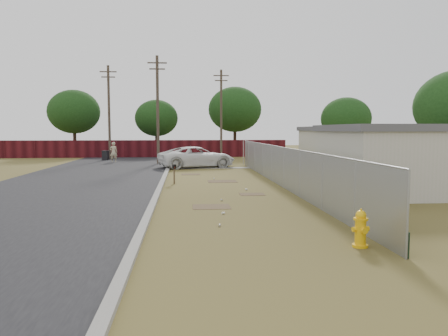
{
  "coord_description": "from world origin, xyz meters",
  "views": [
    {
      "loc": [
        -1.78,
        -21.07,
        2.86
      ],
      "look_at": [
        0.03,
        -0.98,
        1.1
      ],
      "focal_mm": 35.0,
      "sensor_mm": 36.0,
      "label": 1
    }
  ],
  "objects": [
    {
      "name": "street",
      "position": [
        -6.76,
        8.05,
        0.02
      ],
      "size": [
        15.1,
        60.0,
        0.12
      ],
      "color": "black",
      "rests_on": "ground"
    },
    {
      "name": "pedestrian",
      "position": [
        -8.02,
        18.0,
        0.91
      ],
      "size": [
        0.69,
        0.48,
        1.81
      ],
      "primitive_type": "imported",
      "rotation": [
        0.0,
        0.0,
        3.08
      ],
      "color": "tan",
      "rests_on": "ground"
    },
    {
      "name": "scattered_litter",
      "position": [
        -0.1,
        -3.01,
        0.04
      ],
      "size": [
        1.98,
        12.59,
        0.07
      ],
      "color": "silver",
      "rests_on": "ground"
    },
    {
      "name": "mailbox",
      "position": [
        -2.34,
        2.05,
        0.84
      ],
      "size": [
        0.23,
        0.47,
        1.06
      ],
      "color": "brown",
      "rests_on": "ground"
    },
    {
      "name": "trash_bin",
      "position": [
        -9.25,
        21.02,
        0.46
      ],
      "size": [
        0.69,
        0.75,
        0.9
      ],
      "color": "black",
      "rests_on": "ground"
    },
    {
      "name": "horizon_trees",
      "position": [
        0.84,
        23.56,
        4.63
      ],
      "size": [
        33.32,
        31.94,
        7.78
      ],
      "color": "#2F2115",
      "rests_on": "ground"
    },
    {
      "name": "fire_hydrant",
      "position": [
        2.49,
        -10.93,
        0.45
      ],
      "size": [
        0.44,
        0.45,
        0.95
      ],
      "color": "yellow",
      "rests_on": "ground"
    },
    {
      "name": "ground",
      "position": [
        0.0,
        0.0,
        0.0
      ],
      "size": [
        120.0,
        120.0,
        0.0
      ],
      "primitive_type": "plane",
      "color": "brown",
      "rests_on": "ground"
    },
    {
      "name": "privacy_fence",
      "position": [
        -6.0,
        25.0,
        0.9
      ],
      "size": [
        30.0,
        0.12,
        1.8
      ],
      "primitive_type": "cube",
      "color": "#4A1016",
      "rests_on": "ground"
    },
    {
      "name": "utility_poles",
      "position": [
        -3.67,
        20.67,
        4.69
      ],
      "size": [
        12.6,
        8.24,
        9.0
      ],
      "color": "#44362D",
      "rests_on": "ground"
    },
    {
      "name": "chainlink_fence",
      "position": [
        3.12,
        1.03,
        0.8
      ],
      "size": [
        0.1,
        27.06,
        2.02
      ],
      "color": "gray",
      "rests_on": "ground"
    },
    {
      "name": "houses",
      "position": [
        9.7,
        3.13,
        1.56
      ],
      "size": [
        9.3,
        17.24,
        3.1
      ],
      "color": "#BDB7AB",
      "rests_on": "ground"
    },
    {
      "name": "pickup_truck",
      "position": [
        -0.86,
        12.08,
        0.8
      ],
      "size": [
        6.33,
        4.33,
        1.61
      ],
      "primitive_type": "imported",
      "rotation": [
        0.0,
        0.0,
        1.88
      ],
      "color": "white",
      "rests_on": "ground"
    }
  ]
}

